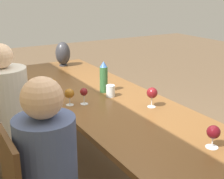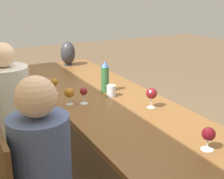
# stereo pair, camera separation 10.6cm
# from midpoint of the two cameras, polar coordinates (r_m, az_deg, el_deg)

# --- Properties ---
(dining_table) EXTENTS (3.04, 0.85, 0.77)m
(dining_table) POSITION_cam_midpoint_polar(r_m,az_deg,el_deg) (2.56, 0.72, -3.29)
(dining_table) COLOR brown
(dining_table) RESTS_ON ground_plane
(water_bottle) EXTENTS (0.07, 0.07, 0.27)m
(water_bottle) POSITION_cam_midpoint_polar(r_m,az_deg,el_deg) (2.69, -0.18, 2.26)
(water_bottle) COLOR #336638
(water_bottle) RESTS_ON dining_table
(water_tumbler) EXTENTS (0.07, 0.07, 0.10)m
(water_tumbler) POSITION_cam_midpoint_polar(r_m,az_deg,el_deg) (2.59, 1.00, -0.27)
(water_tumbler) COLOR silver
(water_tumbler) RESTS_ON dining_table
(vase) EXTENTS (0.17, 0.17, 0.28)m
(vase) POSITION_cam_midpoint_polar(r_m,az_deg,el_deg) (3.67, -7.25, 6.61)
(vase) COLOR #2D2D33
(vase) RESTS_ON dining_table
(wine_glass_0) EXTENTS (0.06, 0.06, 0.13)m
(wine_glass_0) POSITION_cam_midpoint_polar(r_m,az_deg,el_deg) (2.42, -3.96, -0.49)
(wine_glass_0) COLOR silver
(wine_glass_0) RESTS_ON dining_table
(wine_glass_2) EXTENTS (0.08, 0.08, 0.13)m
(wine_glass_2) POSITION_cam_midpoint_polar(r_m,az_deg,el_deg) (1.84, 18.84, -7.82)
(wine_glass_2) COLOR silver
(wine_glass_2) RESTS_ON dining_table
(wine_glass_3) EXTENTS (0.07, 0.07, 0.14)m
(wine_glass_3) POSITION_cam_midpoint_polar(r_m,az_deg,el_deg) (2.69, -9.47, 1.25)
(wine_glass_3) COLOR silver
(wine_glass_3) RESTS_ON dining_table
(wine_glass_4) EXTENTS (0.08, 0.08, 0.16)m
(wine_glass_4) POSITION_cam_midpoint_polar(r_m,az_deg,el_deg) (2.36, 8.51, -0.79)
(wine_glass_4) COLOR silver
(wine_glass_4) RESTS_ON dining_table
(wine_glass_5) EXTENTS (0.08, 0.08, 0.13)m
(wine_glass_5) POSITION_cam_midpoint_polar(r_m,az_deg,el_deg) (2.42, -6.60, -0.67)
(wine_glass_5) COLOR silver
(wine_glass_5) RESTS_ON dining_table
(chair_far) EXTENTS (0.44, 0.44, 0.91)m
(chair_far) POSITION_cam_midpoint_polar(r_m,az_deg,el_deg) (2.82, -18.47, -6.98)
(chair_far) COLOR brown
(chair_far) RESTS_ON ground_plane
(person_near) EXTENTS (0.34, 0.34, 1.20)m
(person_near) POSITION_cam_midpoint_polar(r_m,az_deg,el_deg) (1.87, -10.70, -14.12)
(person_near) COLOR #2D2D38
(person_near) RESTS_ON ground_plane
(person_far) EXTENTS (0.38, 0.38, 1.23)m
(person_far) POSITION_cam_midpoint_polar(r_m,az_deg,el_deg) (2.77, -17.03, -3.70)
(person_far) COLOR #2D2D38
(person_far) RESTS_ON ground_plane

